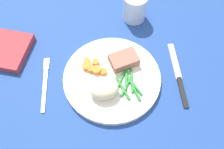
{
  "coord_description": "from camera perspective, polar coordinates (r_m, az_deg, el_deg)",
  "views": [
    {
      "loc": [
        1.17,
        -33.12,
        57.27
      ],
      "look_at": [
        3.42,
        -3.29,
        4.6
      ],
      "focal_mm": 36.53,
      "sensor_mm": 36.0,
      "label": 1
    }
  ],
  "objects": [
    {
      "name": "fork",
      "position": [
        0.65,
        -16.42,
        -2.32
      ],
      "size": [
        1.44,
        16.6,
        0.4
      ],
      "rotation": [
        0.0,
        0.0,
        -0.02
      ],
      "color": "silver",
      "rests_on": "dining_table"
    },
    {
      "name": "knife",
      "position": [
        0.66,
        16.23,
        -0.2
      ],
      "size": [
        1.7,
        20.5,
        0.64
      ],
      "rotation": [
        0.0,
        0.0,
        -0.04
      ],
      "color": "black",
      "rests_on": "dining_table"
    },
    {
      "name": "napkin",
      "position": [
        0.73,
        -24.33,
        5.54
      ],
      "size": [
        13.95,
        15.45,
        2.11
      ],
      "primitive_type": "cube",
      "rotation": [
        0.0,
        0.0,
        -0.28
      ],
      "color": "#B2383D",
      "rests_on": "dining_table"
    },
    {
      "name": "mashed_potatoes",
      "position": [
        0.57,
        -2.01,
        -3.79
      ],
      "size": [
        7.44,
        5.42,
        3.93
      ],
      "primitive_type": "ellipsoid",
      "color": "beige",
      "rests_on": "dinner_plate"
    },
    {
      "name": "green_beans",
      "position": [
        0.6,
        4.0,
        -2.29
      ],
      "size": [
        7.11,
        10.57,
        0.77
      ],
      "color": "#2D8C38",
      "rests_on": "dinner_plate"
    },
    {
      "name": "water_glass",
      "position": [
        0.74,
        5.66,
        16.07
      ],
      "size": [
        7.36,
        7.36,
        8.47
      ],
      "color": "silver",
      "rests_on": "dining_table"
    },
    {
      "name": "dining_table",
      "position": [
        0.65,
        -3.21,
        0.74
      ],
      "size": [
        120.0,
        90.0,
        2.0
      ],
      "color": "#234793",
      "rests_on": "ground"
    },
    {
      "name": "carrot_slices",
      "position": [
        0.62,
        -4.96,
        1.84
      ],
      "size": [
        6.75,
        5.74,
        1.26
      ],
      "color": "orange",
      "rests_on": "dinner_plate"
    },
    {
      "name": "meat_portion",
      "position": [
        0.63,
        2.97,
        3.67
      ],
      "size": [
        8.71,
        7.17,
        2.69
      ],
      "primitive_type": "cube",
      "rotation": [
        0.0,
        0.0,
        0.32
      ],
      "color": "#A86B56",
      "rests_on": "dinner_plate"
    },
    {
      "name": "dinner_plate",
      "position": [
        0.62,
        -0.0,
        -0.82
      ],
      "size": [
        26.4,
        26.4,
        1.6
      ],
      "primitive_type": "cylinder",
      "color": "white",
      "rests_on": "dining_table"
    }
  ]
}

